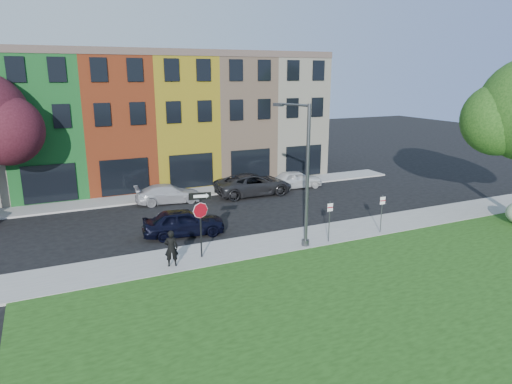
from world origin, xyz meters
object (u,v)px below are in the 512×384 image
man (171,248)px  street_lamp (304,176)px  sedan_near (184,222)px  stop_sign (200,212)px

man → street_lamp: street_lamp is taller
man → sedan_near: man is taller
stop_sign → man: size_ratio=1.88×
stop_sign → sedan_near: bearing=99.3°
street_lamp → sedan_near: bearing=122.9°
man → sedan_near: size_ratio=0.37×
sedan_near → street_lamp: size_ratio=0.65×
street_lamp → man: bearing=161.4°
street_lamp → stop_sign: bearing=156.8°
stop_sign → street_lamp: street_lamp is taller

